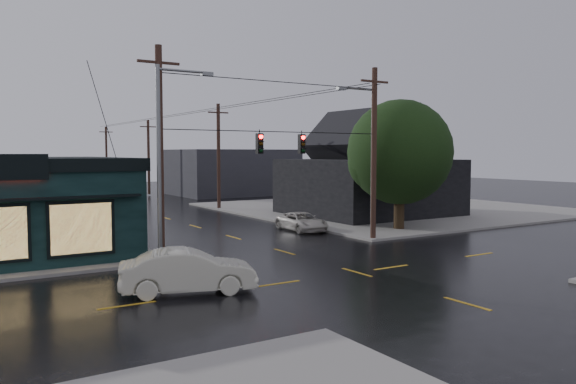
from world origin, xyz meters
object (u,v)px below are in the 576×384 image
sedan_cream (188,271)px  suv_silver (302,222)px  utility_pole_nw (162,263)px  utility_pole_ne (373,240)px  corner_tree (400,152)px

sedan_cream → suv_silver: sedan_cream is taller
utility_pole_nw → utility_pole_ne: same height
corner_tree → utility_pole_nw: size_ratio=0.85×
sedan_cream → suv_silver: 17.30m
utility_pole_nw → utility_pole_ne: (13.00, 0.00, 0.00)m
utility_pole_ne → corner_tree: bearing=28.5°
corner_tree → sedan_cream: 20.57m
corner_tree → suv_silver: bearing=148.6°
utility_pole_ne → suv_silver: bearing=103.2°
corner_tree → utility_pole_ne: corner_tree is taller
utility_pole_nw → utility_pole_ne: size_ratio=1.00×
corner_tree → utility_pole_nw: 18.13m
suv_silver → corner_tree: bearing=-28.1°
utility_pole_nw → suv_silver: utility_pole_nw is taller
corner_tree → utility_pole_ne: 7.09m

